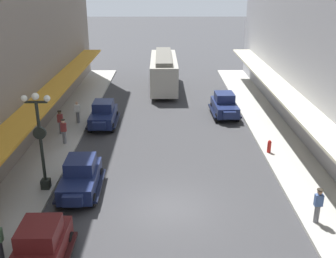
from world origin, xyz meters
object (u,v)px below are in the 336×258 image
at_px(parked_car_2, 80,176).
at_px(pedestrian_0, 77,112).
at_px(streetcar, 164,70).
at_px(lamp_post_with_clock, 40,138).
at_px(pedestrian_1, 318,205).
at_px(pedestrian_4, 60,122).
at_px(parked_car_0, 103,114).
at_px(pedestrian_5, 64,131).
at_px(parked_car_3, 225,105).
at_px(parked_car_1, 39,249).
at_px(fire_hydrant, 269,146).

height_order(parked_car_2, pedestrian_0, parked_car_2).
xyz_separation_m(streetcar, lamp_post_with_clock, (-6.07, -20.30, 1.08)).
distance_m(pedestrian_1, pedestrian_4, 17.93).
bearing_deg(pedestrian_0, lamp_post_with_clock, -87.85).
distance_m(parked_car_0, pedestrian_4, 3.36).
height_order(pedestrian_4, pedestrian_5, same).
distance_m(parked_car_3, lamp_post_with_clock, 16.45).
xyz_separation_m(parked_car_0, parked_car_2, (0.28, -10.03, 0.00)).
height_order(parked_car_2, parked_car_3, same).
height_order(parked_car_0, pedestrian_0, parked_car_0).
bearing_deg(streetcar, pedestrian_1, -73.52).
height_order(parked_car_2, lamp_post_with_clock, lamp_post_with_clock).
distance_m(parked_car_1, lamp_post_with_clock, 6.58).
distance_m(parked_car_2, parked_car_3, 15.28).
xyz_separation_m(parked_car_0, fire_hydrant, (11.15, -5.33, -0.38)).
height_order(parked_car_1, fire_hydrant, parked_car_1).
distance_m(parked_car_0, pedestrian_1, 17.32).
distance_m(parked_car_2, pedestrian_0, 10.55).
bearing_deg(pedestrian_1, pedestrian_4, 141.97).
bearing_deg(pedestrian_0, fire_hydrant, -23.09).
height_order(streetcar, pedestrian_5, streetcar).
bearing_deg(lamp_post_with_clock, pedestrian_4, 98.01).
distance_m(parked_car_1, pedestrian_0, 16.29).
bearing_deg(streetcar, pedestrian_5, -114.54).
height_order(parked_car_1, pedestrian_4, parked_car_1).
distance_m(pedestrian_0, pedestrian_4, 2.37).
relative_size(parked_car_2, lamp_post_with_clock, 0.83).
height_order(streetcar, pedestrian_0, streetcar).
xyz_separation_m(fire_hydrant, pedestrian_0, (-13.13, 5.60, 0.43)).
bearing_deg(parked_car_1, pedestrian_1, 14.05).
height_order(fire_hydrant, pedestrian_5, pedestrian_5).
distance_m(parked_car_3, streetcar, 9.61).
bearing_deg(fire_hydrant, pedestrian_1, -88.01).
relative_size(parked_car_3, lamp_post_with_clock, 0.83).
height_order(parked_car_0, pedestrian_5, parked_car_0).
xyz_separation_m(lamp_post_with_clock, pedestrian_5, (-0.44, 6.05, -1.97)).
relative_size(parked_car_3, pedestrian_5, 2.58).
xyz_separation_m(parked_car_0, pedestrian_0, (-1.98, 0.27, 0.05)).
xyz_separation_m(parked_car_3, fire_hydrant, (1.78, -7.59, -0.38)).
bearing_deg(pedestrian_0, pedestrian_5, -90.85).
distance_m(parked_car_1, fire_hydrant, 15.45).
height_order(pedestrian_1, pedestrian_4, same).
xyz_separation_m(parked_car_0, pedestrian_4, (-2.71, -1.98, 0.07)).
distance_m(parked_car_0, parked_car_1, 15.91).
bearing_deg(pedestrian_1, lamp_post_with_clock, 166.22).
distance_m(parked_car_2, pedestrian_1, 11.53).
relative_size(parked_car_1, pedestrian_5, 2.56).
relative_size(streetcar, lamp_post_with_clock, 1.87).
distance_m(parked_car_0, lamp_post_with_clock, 10.17).
bearing_deg(parked_car_1, parked_car_0, 89.63).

